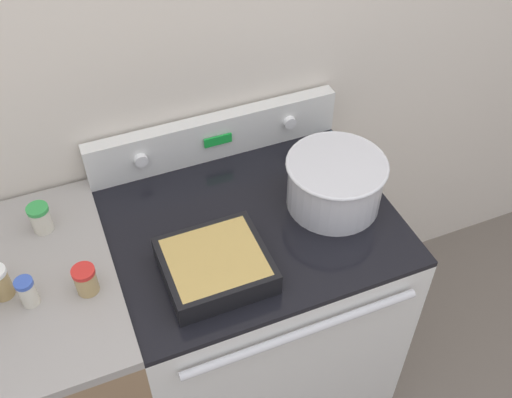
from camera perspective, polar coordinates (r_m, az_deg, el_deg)
name	(u,v)px	position (r m, az deg, el deg)	size (l,w,h in m)	color
kitchen_wall	(203,51)	(1.79, -5.05, 13.82)	(8.00, 0.05, 2.50)	beige
stove_range	(252,310)	(2.08, -0.34, -10.56)	(0.81, 0.70, 0.91)	silver
control_panel	(215,136)	(1.89, -3.96, 5.97)	(0.81, 0.07, 0.15)	silver
side_counter	(46,380)	(2.04, -19.40, -15.93)	(0.57, 0.67, 0.92)	#896B4C
mixing_bowl	(335,181)	(1.73, 7.55, 1.72)	(0.29, 0.29, 0.16)	silver
casserole_dish	(215,264)	(1.57, -3.89, -6.24)	(0.27, 0.25, 0.07)	black
ladle	(367,172)	(1.86, 10.53, 2.51)	(0.06, 0.29, 0.06)	#7AB2C6
spice_jar_red_cap	(86,280)	(1.58, -15.92, -7.42)	(0.06, 0.06, 0.08)	tan
spice_jar_green_cap	(40,218)	(1.76, -19.84, -1.73)	(0.06, 0.06, 0.09)	beige
spice_jar_blue_cap	(27,292)	(1.60, -20.95, -8.25)	(0.05, 0.05, 0.08)	beige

